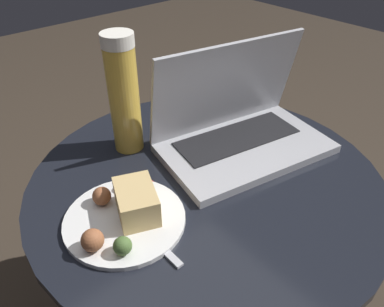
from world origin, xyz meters
name	(u,v)px	position (x,y,z in m)	size (l,w,h in m)	color
table	(205,228)	(0.00, 0.00, 0.42)	(0.70, 0.70, 0.57)	black
napkin	(128,207)	(-0.17, 0.03, 0.57)	(0.16, 0.12, 0.00)	#B7332D
laptop	(239,127)	(0.13, 0.04, 0.61)	(0.39, 0.28, 0.22)	#B2B2B7
beer_glass	(124,95)	(-0.05, 0.19, 0.69)	(0.06, 0.06, 0.25)	gold
snack_plate	(126,213)	(-0.19, 0.00, 0.59)	(0.21, 0.21, 0.06)	white
fork	(142,229)	(-0.18, -0.03, 0.57)	(0.02, 0.18, 0.00)	silver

